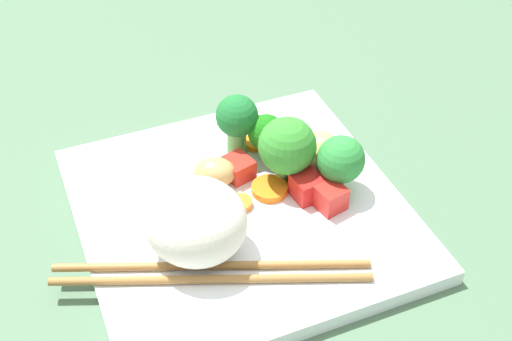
% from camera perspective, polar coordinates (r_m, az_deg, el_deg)
% --- Properties ---
extents(ground_plane, '(1.10, 1.10, 0.02)m').
position_cam_1_polar(ground_plane, '(0.60, -1.27, -4.67)').
color(ground_plane, '#49684D').
extents(square_plate, '(0.28, 0.28, 0.01)m').
position_cam_1_polar(square_plate, '(0.59, -1.29, -3.49)').
color(square_plate, white).
rests_on(square_plate, ground_plane).
extents(rice_mound, '(0.11, 0.11, 0.06)m').
position_cam_1_polar(rice_mound, '(0.53, -5.05, -4.26)').
color(rice_mound, silver).
rests_on(rice_mound, square_plate).
extents(broccoli_floret_0, '(0.05, 0.05, 0.06)m').
position_cam_1_polar(broccoli_floret_0, '(0.58, 2.61, 2.03)').
color(broccoli_floret_0, '#6BAB51').
rests_on(broccoli_floret_0, square_plate).
extents(broccoli_floret_1, '(0.04, 0.04, 0.05)m').
position_cam_1_polar(broccoli_floret_1, '(0.58, 7.08, 0.80)').
color(broccoli_floret_1, '#67B150').
rests_on(broccoli_floret_1, square_plate).
extents(broccoli_floret_2, '(0.03, 0.03, 0.04)m').
position_cam_1_polar(broccoli_floret_2, '(0.62, 0.86, 3.07)').
color(broccoli_floret_2, '#689E43').
rests_on(broccoli_floret_2, square_plate).
extents(broccoli_floret_3, '(0.04, 0.04, 0.06)m').
position_cam_1_polar(broccoli_floret_3, '(0.61, -1.60, 4.31)').
color(broccoli_floret_3, '#63AB54').
rests_on(broccoli_floret_3, square_plate).
extents(carrot_slice_0, '(0.04, 0.04, 0.01)m').
position_cam_1_polar(carrot_slice_0, '(0.59, 1.13, -1.53)').
color(carrot_slice_0, orange).
rests_on(carrot_slice_0, square_plate).
extents(carrot_slice_1, '(0.03, 0.03, 0.00)m').
position_cam_1_polar(carrot_slice_1, '(0.64, -0.01, 2.34)').
color(carrot_slice_1, orange).
rests_on(carrot_slice_1, square_plate).
extents(carrot_slice_2, '(0.02, 0.02, 0.01)m').
position_cam_1_polar(carrot_slice_2, '(0.58, -1.18, -3.05)').
color(carrot_slice_2, orange).
rests_on(carrot_slice_2, square_plate).
extents(pepper_chunk_0, '(0.03, 0.03, 0.02)m').
position_cam_1_polar(pepper_chunk_0, '(0.58, 6.26, -2.30)').
color(pepper_chunk_0, red).
rests_on(pepper_chunk_0, square_plate).
extents(pepper_chunk_1, '(0.03, 0.03, 0.02)m').
position_cam_1_polar(pepper_chunk_1, '(0.58, 4.31, -1.39)').
color(pepper_chunk_1, red).
rests_on(pepper_chunk_1, square_plate).
extents(pepper_chunk_2, '(0.03, 0.03, 0.02)m').
position_cam_1_polar(pepper_chunk_2, '(0.60, -1.53, 0.23)').
color(pepper_chunk_2, red).
rests_on(pepper_chunk_2, square_plate).
extents(chicken_piece_0, '(0.04, 0.03, 0.02)m').
position_cam_1_polar(chicken_piece_0, '(0.63, 5.48, 2.19)').
color(chicken_piece_0, tan).
rests_on(chicken_piece_0, square_plate).
extents(chicken_piece_1, '(0.04, 0.05, 0.03)m').
position_cam_1_polar(chicken_piece_1, '(0.60, -3.47, -0.14)').
color(chicken_piece_1, tan).
rests_on(chicken_piece_1, square_plate).
extents(chicken_piece_2, '(0.04, 0.03, 0.02)m').
position_cam_1_polar(chicken_piece_2, '(0.61, 4.09, 0.88)').
color(chicken_piece_2, tan).
rests_on(chicken_piece_2, square_plate).
extents(chicken_piece_3, '(0.04, 0.03, 0.03)m').
position_cam_1_polar(chicken_piece_3, '(0.61, 6.05, 1.00)').
color(chicken_piece_3, tan).
rests_on(chicken_piece_3, square_plate).
extents(chopstick_pair, '(0.09, 0.24, 0.01)m').
position_cam_1_polar(chopstick_pair, '(0.53, -3.72, -8.49)').
color(chopstick_pair, olive).
rests_on(chopstick_pair, square_plate).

